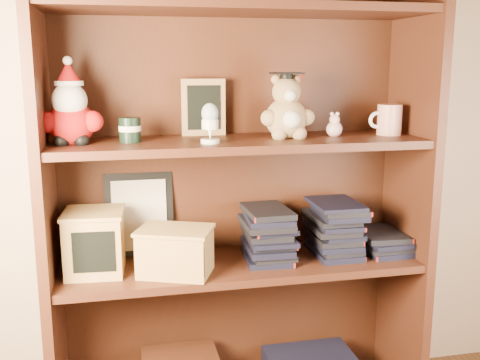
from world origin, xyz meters
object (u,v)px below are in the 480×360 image
at_px(bookcase, 236,189).
at_px(treats_box, 95,242).
at_px(teacher_mug, 389,120).
at_px(grad_teddy_bear, 287,113).

height_order(bookcase, treats_box, bookcase).
bearing_deg(teacher_mug, grad_teddy_bear, -178.96).
bearing_deg(bookcase, grad_teddy_bear, -20.73).
bearing_deg(bookcase, treats_box, -173.48).
height_order(bookcase, grad_teddy_bear, bookcase).
bearing_deg(treats_box, teacher_mug, 0.05).
xyz_separation_m(bookcase, teacher_mug, (0.50, -0.05, 0.22)).
relative_size(bookcase, teacher_mug, 14.28).
xyz_separation_m(grad_teddy_bear, treats_box, (-0.60, 0.01, -0.38)).
relative_size(grad_teddy_bear, treats_box, 1.08).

